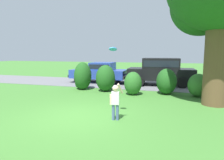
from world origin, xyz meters
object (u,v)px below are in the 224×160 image
object	(u,v)px
parked_sedan	(100,72)
child_thrower	(115,100)
parked_suv	(161,70)
frisbee	(113,49)

from	to	relation	value
parked_sedan	child_thrower	world-z (taller)	parked_sedan
parked_suv	child_thrower	distance (m)	8.09
parked_sedan	frisbee	xyz separation A→B (m)	(3.28, -7.73, 1.58)
parked_suv	child_thrower	size ratio (longest dim) A/B	3.71
parked_suv	frisbee	distance (m)	7.93
parked_suv	frisbee	world-z (taller)	frisbee
parked_sedan	frisbee	distance (m)	8.54
parked_sedan	parked_suv	size ratio (longest dim) A/B	0.92
parked_sedan	child_thrower	size ratio (longest dim) A/B	3.43
parked_suv	parked_sedan	bearing A→B (deg)	179.78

